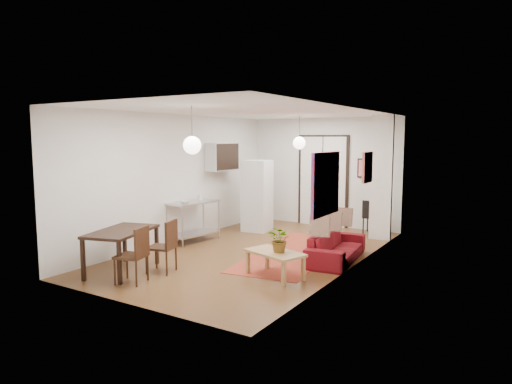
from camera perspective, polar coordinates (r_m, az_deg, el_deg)
The scene contains 27 objects.
floor at distance 9.60m, azimuth -0.06°, elevation -7.53°, with size 7.00×7.00×0.00m, color brown.
ceiling at distance 9.31m, azimuth -0.06°, elevation 10.03°, with size 4.20×7.00×0.02m, color white.
wall_back at distance 12.45m, azimuth 8.45°, elevation 2.46°, with size 4.20×0.02×2.90m, color silver.
wall_front at distance 6.65m, azimuth -16.14°, elevation -1.46°, with size 4.20×0.02×2.90m, color silver.
wall_left at distance 10.60m, azimuth -9.77°, elevation 1.69°, with size 0.02×7.00×2.90m, color silver.
wall_right at distance 8.44m, azimuth 12.16°, elevation 0.36°, with size 0.02×7.00×2.90m, color silver.
double_doors at distance 12.43m, azimuth 8.34°, elevation 1.30°, with size 1.44×0.06×2.50m, color white.
stub_partition at distance 10.93m, azimuth 15.41°, elevation 1.70°, with size 0.50×0.10×2.90m, color silver.
wall_cabinet at distance 11.62m, azimuth -4.24°, elevation 4.44°, with size 0.35×1.00×0.70m, color silver.
painting_popart at distance 7.27m, azimuth 8.71°, elevation 1.00°, with size 0.05×1.00×1.00m, color red.
painting_abstract at distance 9.17m, azimuth 13.74°, elevation 3.01°, with size 0.05×0.50×0.60m, color beige.
poster_back at distance 12.00m, azimuth 13.46°, elevation 2.91°, with size 0.40×0.03×0.50m, color red.
print_left at distance 12.12m, azimuth -3.43°, elevation 4.78°, with size 0.03×0.44×0.54m, color #9A6B40.
pendant_back at distance 11.05m, azimuth 5.43°, elevation 6.13°, with size 0.30×0.30×0.80m.
pendant_front at distance 7.67m, azimuth -7.98°, elevation 5.81°, with size 0.30×0.30×0.80m.
kilim_rug at distance 9.59m, azimuth 4.74°, elevation -7.54°, with size 1.42×3.79×0.01m, color #AF442B.
sofa at distance 9.04m, azimuth 10.02°, elevation -6.74°, with size 1.87×0.73×0.55m, color maroon.
coffee_table at distance 7.84m, azimuth 2.39°, elevation -7.87°, with size 1.14×0.85×0.45m.
potted_plant at distance 7.73m, azimuth 3.05°, elevation -5.95°, with size 0.40×0.34×0.44m, color #35602B.
kitchen_counter at distance 10.57m, azimuth -7.83°, elevation -2.92°, with size 0.77×1.28×0.93m.
bowl at distance 10.29m, azimuth -8.92°, elevation -1.22°, with size 0.22×0.22×0.05m, color beige.
soap_bottle at distance 10.70m, azimuth -7.01°, elevation -0.50°, with size 0.09×0.09×0.19m, color teal.
fridge at distance 11.62m, azimuth 0.14°, elevation -0.47°, with size 0.64×0.64×1.81m, color white.
dining_table at distance 8.42m, azimuth -16.45°, elevation -5.14°, with size 1.13×1.53×0.76m.
dining_chair_near at distance 8.33m, azimuth -11.35°, elevation -6.05°, with size 0.55×0.69×0.94m.
dining_chair_far at distance 7.84m, azimuth -14.86°, elevation -6.94°, with size 0.55×0.69×0.94m.
black_side_chair at distance 11.80m, azimuth 14.41°, elevation -2.63°, with size 0.39×0.39×0.84m.
Camera 1 is at (4.89, -7.91, 2.37)m, focal length 32.00 mm.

